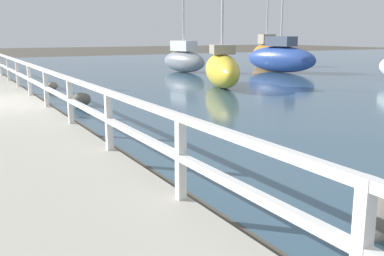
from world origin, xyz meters
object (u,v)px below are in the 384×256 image
(sailboat_gray, at_px, (184,59))
(sailboat_blue, at_px, (280,58))
(sailboat_orange, at_px, (266,53))
(sailboat_yellow, at_px, (222,69))

(sailboat_gray, xyz_separation_m, sailboat_blue, (4.64, -2.59, 0.09))
(sailboat_blue, relative_size, sailboat_orange, 0.92)
(sailboat_blue, bearing_deg, sailboat_yellow, -157.05)
(sailboat_orange, height_order, sailboat_yellow, sailboat_yellow)
(sailboat_orange, bearing_deg, sailboat_yellow, -119.39)
(sailboat_orange, distance_m, sailboat_yellow, 12.85)
(sailboat_gray, bearing_deg, sailboat_orange, 5.95)
(sailboat_gray, bearing_deg, sailboat_yellow, -115.02)
(sailboat_gray, bearing_deg, sailboat_blue, -38.29)
(sailboat_blue, relative_size, sailboat_yellow, 0.67)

